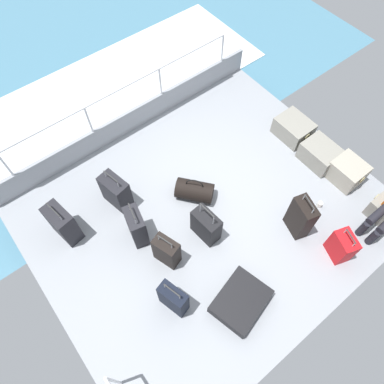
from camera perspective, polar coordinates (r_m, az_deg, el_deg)
ground_plane at (r=5.68m, az=2.61°, el=-3.51°), size 4.40×5.20×0.06m
gunwale_port at (r=6.52m, az=-9.75°, el=11.09°), size 0.06×5.20×0.45m
railing_port at (r=6.12m, az=-10.53°, el=14.52°), size 0.04×4.20×1.02m
sea_wake at (r=7.86m, az=-14.96°, el=14.28°), size 12.00×12.00×0.01m
cargo_crate_0 at (r=6.63m, az=15.76°, el=9.67°), size 0.63×0.48×0.34m
cargo_crate_1 at (r=6.40m, az=19.60°, el=5.68°), size 0.63×0.47×0.35m
cargo_crate_2 at (r=6.33m, az=23.39°, el=2.95°), size 0.54×0.45×0.38m
suitcase_0 at (r=5.10m, az=-4.04°, el=-9.34°), size 0.41×0.31×0.68m
suitcase_1 at (r=5.26m, az=2.23°, el=-5.33°), size 0.45×0.27×0.76m
suitcase_2 at (r=5.53m, az=-19.78°, el=-4.73°), size 0.49×0.32×0.77m
suitcase_3 at (r=5.62m, az=-11.97°, el=0.09°), size 0.49×0.34×0.72m
suitcase_4 at (r=5.57m, az=22.63°, el=-7.93°), size 0.41×0.34×0.61m
suitcase_5 at (r=5.45m, az=16.83°, el=-3.86°), size 0.42×0.31×0.83m
suitcase_6 at (r=5.25m, az=-8.80°, el=-5.41°), size 0.44×0.30×0.81m
suitcase_7 at (r=5.11m, az=7.73°, el=-16.78°), size 0.74×0.85×0.21m
suitcase_8 at (r=4.89m, az=-2.96°, el=-16.54°), size 0.42×0.28×0.71m
duffel_bag at (r=5.66m, az=0.40°, el=0.23°), size 0.66×0.62×0.47m
paper_cup at (r=6.01m, az=19.58°, el=-1.86°), size 0.08×0.08×0.10m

